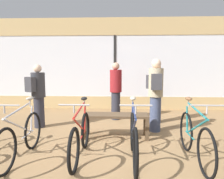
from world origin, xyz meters
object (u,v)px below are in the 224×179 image
object	(u,v)px
customer_mid_floor	(38,94)
bicycle_left	(21,137)
customer_near_rack	(156,91)
customer_by_window	(156,93)
bicycle_right	(195,138)
bicycle_center_left	(81,137)
customer_near_bench	(116,90)
bicycle_center_right	(134,138)
display_bench	(116,119)

from	to	relation	value
customer_mid_floor	bicycle_left	bearing A→B (deg)	-77.18
customer_near_rack	customer_by_window	world-z (taller)	customer_by_window
bicycle_right	customer_mid_floor	distance (m)	3.80
bicycle_center_left	customer_near_bench	distance (m)	2.79
customer_near_bench	bicycle_right	bearing A→B (deg)	-63.11
bicycle_center_left	bicycle_right	distance (m)	1.90
bicycle_right	customer_mid_floor	bearing A→B (deg)	151.52
customer_near_rack	customer_mid_floor	bearing A→B (deg)	-168.94
bicycle_center_right	customer_near_bench	size ratio (longest dim) A/B	1.05
bicycle_left	bicycle_right	bearing A→B (deg)	1.31
bicycle_center_right	customer_near_rack	world-z (taller)	customer_near_rack
customer_near_rack	bicycle_right	bearing A→B (deg)	-83.45
bicycle_center_right	customer_by_window	world-z (taller)	customer_by_window
bicycle_right	customer_near_bench	world-z (taller)	customer_near_bench
bicycle_left	display_bench	bearing A→B (deg)	37.46
bicycle_right	display_bench	size ratio (longest dim) A/B	1.23
display_bench	customer_near_bench	bearing A→B (deg)	91.99
customer_near_bench	customer_mid_floor	bearing A→B (deg)	-154.38
customer_mid_floor	customer_near_bench	bearing A→B (deg)	25.62
bicycle_center_right	bicycle_left	bearing A→B (deg)	-179.75
bicycle_center_left	customer_near_bench	world-z (taller)	customer_near_bench
bicycle_center_left	bicycle_right	size ratio (longest dim) A/B	0.98
bicycle_center_right	bicycle_right	world-z (taller)	bicycle_center_right
bicycle_center_right	display_bench	xyz separation A→B (m)	(-0.32, 1.19, 0.02)
display_bench	customer_by_window	distance (m)	1.15
bicycle_center_right	customer_near_bench	world-z (taller)	customer_near_bench
customer_near_rack	customer_by_window	distance (m)	0.81
customer_near_rack	customer_by_window	bearing A→B (deg)	-99.45
bicycle_right	bicycle_center_right	bearing A→B (deg)	-176.69
customer_near_rack	customer_mid_floor	world-z (taller)	customer_near_rack
customer_near_rack	customer_by_window	size ratio (longest dim) A/B	0.94
customer_by_window	customer_near_rack	bearing A→B (deg)	80.55
bicycle_left	customer_by_window	size ratio (longest dim) A/B	0.99
bicycle_left	bicycle_center_left	xyz separation A→B (m)	(0.99, 0.09, -0.01)
display_bench	bicycle_left	bearing A→B (deg)	-142.54
bicycle_left	customer_mid_floor	distance (m)	1.97
customer_mid_floor	customer_near_bench	world-z (taller)	customer_near_bench
customer_near_rack	customer_mid_floor	size ratio (longest dim) A/B	1.02
bicycle_right	display_bench	world-z (taller)	bicycle_right
bicycle_center_left	customer_by_window	xyz separation A→B (m)	(1.49, 1.57, 0.55)
customer_by_window	customer_mid_floor	xyz separation A→B (m)	(-2.91, 0.20, -0.08)
display_bench	customer_near_rack	size ratio (longest dim) A/B	0.86
bicycle_left	customer_by_window	xyz separation A→B (m)	(2.48, 1.66, 0.54)
display_bench	customer_by_window	size ratio (longest dim) A/B	0.81
customer_by_window	customer_mid_floor	size ratio (longest dim) A/B	1.08
bicycle_right	customer_near_bench	xyz separation A→B (m)	(-1.38, 2.73, 0.46)
bicycle_left	bicycle_center_left	distance (m)	0.99
bicycle_center_left	customer_by_window	size ratio (longest dim) A/B	0.97
bicycle_left	bicycle_center_right	xyz separation A→B (m)	(1.89, 0.01, 0.01)
bicycle_center_left	bicycle_center_right	world-z (taller)	bicycle_center_right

